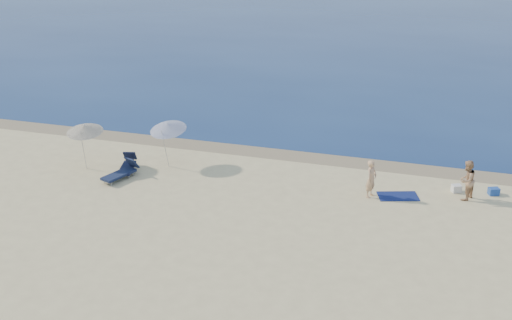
{
  "coord_description": "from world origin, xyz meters",
  "views": [
    {
      "loc": [
        4.79,
        -9.52,
        12.19
      ],
      "look_at": [
        -2.72,
        16.0,
        1.0
      ],
      "focal_mm": 45.0,
      "sensor_mm": 36.0,
      "label": 1
    }
  ],
  "objects_px": {
    "blue_cooler": "(494,191)",
    "umbrella_near": "(168,127)",
    "person_left": "(371,179)",
    "person_right": "(467,180)"
  },
  "relations": [
    {
      "from": "person_right",
      "to": "blue_cooler",
      "type": "relative_size",
      "value": 4.04
    },
    {
      "from": "umbrella_near",
      "to": "blue_cooler",
      "type": "bearing_deg",
      "value": 17.15
    },
    {
      "from": "blue_cooler",
      "to": "person_left",
      "type": "bearing_deg",
      "value": 175.65
    },
    {
      "from": "person_left",
      "to": "umbrella_near",
      "type": "distance_m",
      "value": 9.8
    },
    {
      "from": "person_right",
      "to": "umbrella_near",
      "type": "xyz_separation_m",
      "value": [
        -13.61,
        -0.1,
        1.05
      ]
    },
    {
      "from": "umbrella_near",
      "to": "person_left",
      "type": "bearing_deg",
      "value": 9.08
    },
    {
      "from": "person_left",
      "to": "person_right",
      "type": "height_order",
      "value": "person_right"
    },
    {
      "from": "blue_cooler",
      "to": "umbrella_near",
      "type": "relative_size",
      "value": 0.19
    },
    {
      "from": "person_right",
      "to": "umbrella_near",
      "type": "distance_m",
      "value": 13.65
    },
    {
      "from": "person_right",
      "to": "blue_cooler",
      "type": "xyz_separation_m",
      "value": [
        1.22,
        0.81,
        -0.73
      ]
    }
  ]
}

